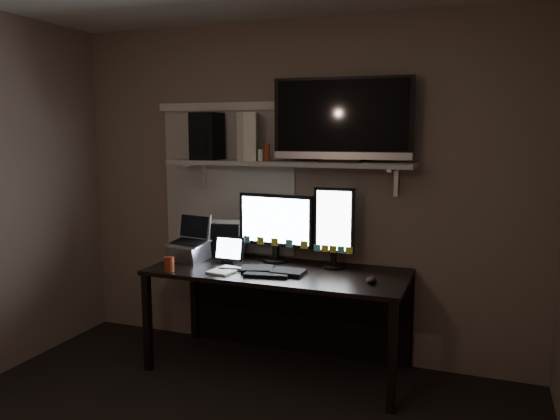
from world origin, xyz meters
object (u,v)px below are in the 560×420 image
at_px(monitor_landscape, 276,227).
at_px(desk, 284,290).
at_px(tv, 342,120).
at_px(speaker, 207,136).
at_px(game_console, 251,137).
at_px(tablet, 230,250).
at_px(cup, 169,264).
at_px(mouse, 371,280).
at_px(keyboard, 273,271).
at_px(laptop, 188,239).
at_px(monitor_portrait, 334,227).

bearing_deg(monitor_landscape, desk, -40.74).
relative_size(tv, speaker, 2.75).
xyz_separation_m(tv, game_console, (-0.68, 0.00, -0.12)).
height_order(desk, tablet, tablet).
xyz_separation_m(monitor_landscape, cup, (-0.59, -0.52, -0.21)).
distance_m(mouse, game_console, 1.37).
bearing_deg(monitor_landscape, mouse, -18.03).
xyz_separation_m(desk, tablet, (-0.39, -0.07, 0.28)).
bearing_deg(keyboard, cup, -172.15).
bearing_deg(desk, monitor_landscape, 134.42).
relative_size(mouse, tv, 0.11).
bearing_deg(tablet, keyboard, -16.64).
bearing_deg(desk, keyboard, -91.52).
height_order(keyboard, laptop, laptop).
xyz_separation_m(desk, game_console, (-0.29, 0.11, 1.10)).
bearing_deg(speaker, game_console, 5.22).
distance_m(keyboard, tv, 1.14).
xyz_separation_m(mouse, cup, (-1.37, -0.19, 0.03)).
relative_size(monitor_landscape, speaker, 1.69).
distance_m(monitor_landscape, monitor_portrait, 0.45).
xyz_separation_m(tablet, tv, (0.78, 0.18, 0.94)).
relative_size(tablet, speaker, 0.67).
bearing_deg(monitor_portrait, cup, -153.85).
relative_size(mouse, speaker, 0.29).
relative_size(monitor_landscape, keyboard, 1.29).
height_order(desk, game_console, game_console).
bearing_deg(tablet, game_console, 62.64).
relative_size(monitor_portrait, cup, 5.69).
bearing_deg(tablet, laptop, -175.07).
bearing_deg(laptop, keyboard, 0.32).
height_order(tv, game_console, tv).
height_order(monitor_portrait, cup, monitor_portrait).
distance_m(monitor_portrait, tablet, 0.78).
xyz_separation_m(monitor_landscape, speaker, (-0.53, -0.04, 0.67)).
bearing_deg(game_console, laptop, -174.07).
relative_size(laptop, speaker, 0.95).
xyz_separation_m(mouse, tablet, (-1.07, 0.15, 0.08)).
relative_size(tablet, game_console, 0.68).
height_order(monitor_portrait, game_console, game_console).
height_order(keyboard, tv, tv).
bearing_deg(tv, keyboard, -145.08).
bearing_deg(laptop, desk, 16.47).
bearing_deg(monitor_landscape, monitor_portrait, 1.10).
height_order(monitor_portrait, laptop, monitor_portrait).
height_order(mouse, speaker, speaker).
bearing_deg(cup, tablet, 49.47).
relative_size(keyboard, mouse, 4.46).
bearing_deg(keyboard, speaker, 147.57).
bearing_deg(keyboard, tv, 28.60).
relative_size(desk, tablet, 7.66).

